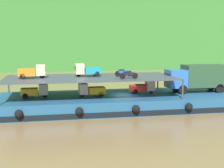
{
  "coord_description": "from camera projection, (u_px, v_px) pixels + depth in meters",
  "views": [
    {
      "loc": [
        -7.92,
        -33.31,
        7.31
      ],
      "look_at": [
        -1.46,
        0.0,
        2.7
      ],
      "focal_mm": 51.13,
      "sensor_mm": 36.0,
      "label": 1
    }
  ],
  "objects": [
    {
      "name": "ground_plane",
      "position": [
        125.0,
        108.0,
        34.88
      ],
      "size": [
        400.0,
        400.0,
        0.0
      ],
      "primitive_type": "plane",
      "color": "brown"
    },
    {
      "name": "cargo_barge",
      "position": [
        125.0,
        101.0,
        34.74
      ],
      "size": [
        26.98,
        9.14,
        1.5
      ],
      "color": "navy",
      "rests_on": "ground"
    },
    {
      "name": "covered_lorry",
      "position": [
        198.0,
        77.0,
        36.25
      ],
      "size": [
        7.87,
        2.34,
        3.1
      ],
      "color": "#285BA3",
      "rests_on": "cargo_barge"
    },
    {
      "name": "cargo_rack",
      "position": [
        90.0,
        78.0,
        33.7
      ],
      "size": [
        17.78,
        7.73,
        2.0
      ],
      "color": "#383D47",
      "rests_on": "cargo_barge"
    },
    {
      "name": "mini_truck_lower_stern",
      "position": [
        35.0,
        91.0,
        32.77
      ],
      "size": [
        2.75,
        1.22,
        1.38
      ],
      "color": "gold",
      "rests_on": "cargo_barge"
    },
    {
      "name": "mini_truck_lower_aft",
      "position": [
        91.0,
        90.0,
        33.41
      ],
      "size": [
        2.79,
        1.28,
        1.38
      ],
      "color": "gold",
      "rests_on": "cargo_barge"
    },
    {
      "name": "mini_truck_lower_mid",
      "position": [
        143.0,
        87.0,
        35.47
      ],
      "size": [
        2.76,
        1.23,
        1.38
      ],
      "color": "red",
      "rests_on": "cargo_barge"
    },
    {
      "name": "mini_truck_upper_stern",
      "position": [
        32.0,
        72.0,
        32.53
      ],
      "size": [
        2.77,
        1.25,
        1.38
      ],
      "color": "orange",
      "rests_on": "cargo_rack"
    },
    {
      "name": "mini_truck_upper_mid",
      "position": [
        87.0,
        70.0,
        34.26
      ],
      "size": [
        2.78,
        1.28,
        1.38
      ],
      "color": "teal",
      "rests_on": "cargo_rack"
    },
    {
      "name": "motorcycle_upper_port",
      "position": [
        129.0,
        75.0,
        32.05
      ],
      "size": [
        1.9,
        0.55,
        0.87
      ],
      "color": "black",
      "rests_on": "cargo_rack"
    },
    {
      "name": "motorcycle_upper_centre",
      "position": [
        123.0,
        72.0,
        34.31
      ],
      "size": [
        1.9,
        0.55,
        0.87
      ],
      "color": "black",
      "rests_on": "cargo_rack"
    }
  ]
}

